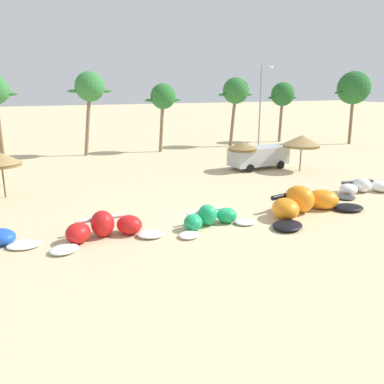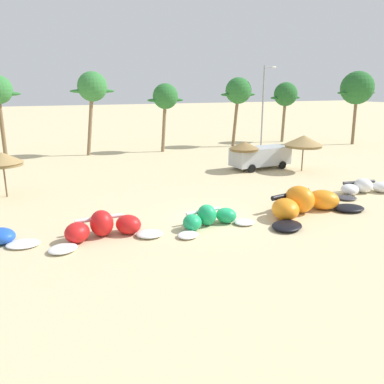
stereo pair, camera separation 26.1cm
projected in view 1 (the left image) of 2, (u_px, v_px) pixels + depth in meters
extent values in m
plane|color=beige|center=(210.00, 218.00, 21.26)|extent=(260.00, 260.00, 0.00)
ellipsoid|color=blue|center=(0.00, 237.00, 17.74)|extent=(1.87, 1.88, 0.70)
ellipsoid|color=white|center=(24.00, 245.00, 17.51)|extent=(1.68, 1.45, 0.19)
ellipsoid|color=white|center=(64.00, 249.00, 16.94)|extent=(1.62, 1.52, 0.25)
ellipsoid|color=red|center=(78.00, 233.00, 17.89)|extent=(1.61, 1.67, 0.92)
ellipsoid|color=red|center=(103.00, 223.00, 18.64)|extent=(1.18, 1.35, 1.25)
ellipsoid|color=red|center=(129.00, 225.00, 18.95)|extent=(1.66, 1.69, 0.92)
ellipsoid|color=white|center=(151.00, 234.00, 18.68)|extent=(1.54, 1.42, 0.25)
cylinder|color=white|center=(100.00, 219.00, 19.00)|extent=(2.34, 0.36, 0.21)
cube|color=white|center=(103.00, 224.00, 18.53)|extent=(0.87, 0.52, 0.04)
ellipsoid|color=white|center=(189.00, 235.00, 18.61)|extent=(1.40, 1.35, 0.22)
ellipsoid|color=#199E5B|center=(193.00, 222.00, 19.44)|extent=(1.32, 1.38, 0.80)
ellipsoid|color=#199E5B|center=(207.00, 215.00, 20.15)|extent=(1.10, 1.22, 1.08)
ellipsoid|color=#199E5B|center=(227.00, 215.00, 20.51)|extent=(1.43, 1.43, 0.80)
ellipsoid|color=white|center=(245.00, 222.00, 20.37)|extent=(1.24, 1.13, 0.22)
cylinder|color=white|center=(203.00, 211.00, 20.44)|extent=(2.00, 0.50, 0.18)
cube|color=white|center=(209.00, 215.00, 20.06)|extent=(0.78, 0.50, 0.04)
ellipsoid|color=black|center=(287.00, 225.00, 19.76)|extent=(2.29, 2.17, 0.30)
ellipsoid|color=orange|center=(286.00, 209.00, 21.03)|extent=(2.01, 2.22, 1.13)
ellipsoid|color=orange|center=(299.00, 199.00, 22.18)|extent=(1.78, 2.07, 1.52)
ellipsoid|color=orange|center=(322.00, 199.00, 22.80)|extent=(2.30, 2.27, 1.13)
ellipsoid|color=black|center=(348.00, 207.00, 22.65)|extent=(1.98, 1.65, 0.30)
cylinder|color=black|center=(291.00, 194.00, 22.64)|extent=(3.01, 0.92, 0.27)
cube|color=black|center=(302.00, 200.00, 22.04)|extent=(1.21, 0.87, 0.04)
ellipsoid|color=#333338|center=(345.00, 197.00, 24.93)|extent=(1.51, 1.40, 0.19)
ellipsoid|color=white|center=(348.00, 189.00, 25.85)|extent=(1.72, 1.73, 0.70)
ellipsoid|color=white|center=(362.00, 185.00, 26.43)|extent=(1.31, 1.44, 0.95)
ellipsoid|color=white|center=(381.00, 187.00, 26.49)|extent=(1.61, 1.68, 0.70)
cylinder|color=#333338|center=(358.00, 182.00, 26.83)|extent=(2.43, 0.54, 0.22)
cube|color=#333338|center=(363.00, 185.00, 26.31)|extent=(0.94, 0.58, 0.04)
cylinder|color=brown|center=(4.00, 180.00, 24.95)|extent=(0.10, 0.10, 2.24)
cone|color=#9E7F4C|center=(1.00, 158.00, 24.56)|extent=(2.52, 2.52, 0.66)
cylinder|color=olive|center=(1.00, 165.00, 24.68)|extent=(2.39, 2.39, 0.20)
cylinder|color=brown|center=(242.00, 160.00, 32.70)|extent=(0.10, 0.10, 1.92)
cone|color=olive|center=(243.00, 145.00, 32.38)|extent=(2.43, 2.43, 0.57)
cylinder|color=brown|center=(243.00, 149.00, 32.48)|extent=(2.31, 2.31, 0.20)
cylinder|color=brown|center=(301.00, 158.00, 32.78)|extent=(0.10, 0.10, 2.21)
cone|color=#9E7F4C|center=(302.00, 140.00, 32.38)|extent=(3.13, 3.13, 0.78)
cylinder|color=olive|center=(301.00, 146.00, 32.51)|extent=(2.97, 2.97, 0.20)
cube|color=#B2B7BC|center=(259.00, 156.00, 33.75)|extent=(5.30, 2.47, 1.50)
cube|color=black|center=(245.00, 154.00, 33.04)|extent=(1.45, 2.10, 0.56)
cylinder|color=black|center=(250.00, 168.00, 32.35)|extent=(0.70, 0.30, 0.68)
cylinder|color=black|center=(236.00, 164.00, 34.10)|extent=(0.70, 0.30, 0.68)
cylinder|color=black|center=(280.00, 165.00, 33.79)|extent=(0.70, 0.30, 0.68)
cylinder|color=black|center=(265.00, 161.00, 35.53)|extent=(0.70, 0.30, 0.68)
ellipsoid|color=#337A38|center=(7.00, 94.00, 35.53)|extent=(1.82, 0.50, 0.36)
cylinder|color=#7F6647|center=(88.00, 122.00, 39.58)|extent=(1.17, 0.36, 6.82)
sphere|color=#337A38|center=(90.00, 86.00, 38.83)|extent=(2.93, 2.93, 2.93)
ellipsoid|color=#337A38|center=(78.00, 91.00, 38.50)|extent=(2.05, 0.50, 0.36)
ellipsoid|color=#337A38|center=(102.00, 91.00, 39.39)|extent=(2.05, 0.50, 0.36)
cylinder|color=#7F6647|center=(162.00, 124.00, 41.88)|extent=(0.78, 0.36, 5.84)
sphere|color=#286B2D|center=(163.00, 96.00, 41.19)|extent=(2.66, 2.66, 2.66)
ellipsoid|color=#286B2D|center=(153.00, 100.00, 40.90)|extent=(1.86, 0.50, 0.36)
ellipsoid|color=#286B2D|center=(173.00, 100.00, 41.70)|extent=(1.86, 0.50, 0.36)
cylinder|color=brown|center=(233.00, 119.00, 45.81)|extent=(0.89, 0.36, 6.36)
sphere|color=#286B2D|center=(236.00, 91.00, 45.08)|extent=(2.98, 2.98, 2.98)
ellipsoid|color=#286B2D|center=(226.00, 95.00, 44.74)|extent=(2.09, 0.50, 0.36)
ellipsoid|color=#286B2D|center=(245.00, 95.00, 45.65)|extent=(2.09, 0.50, 0.36)
cylinder|color=#7F6647|center=(281.00, 118.00, 49.45)|extent=(0.49, 0.36, 5.88)
sphere|color=#236028|center=(283.00, 94.00, 48.70)|extent=(2.90, 2.90, 2.90)
ellipsoid|color=#236028|center=(275.00, 98.00, 48.37)|extent=(2.03, 0.50, 0.36)
ellipsoid|color=#236028|center=(290.00, 98.00, 49.25)|extent=(2.03, 0.50, 0.36)
cylinder|color=brown|center=(351.00, 116.00, 47.28)|extent=(0.52, 0.36, 6.66)
sphere|color=#236028|center=(354.00, 88.00, 46.38)|extent=(3.83, 3.83, 3.83)
ellipsoid|color=#236028|center=(343.00, 93.00, 45.95)|extent=(2.68, 0.50, 0.36)
ellipsoid|color=#236028|center=(363.00, 93.00, 47.11)|extent=(2.68, 0.50, 0.36)
cylinder|color=gray|center=(260.00, 107.00, 45.43)|extent=(0.18, 0.18, 9.09)
cylinder|color=gray|center=(267.00, 67.00, 44.51)|extent=(1.27, 0.10, 0.10)
ellipsoid|color=silver|center=(271.00, 67.00, 44.75)|extent=(0.56, 0.24, 0.20)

